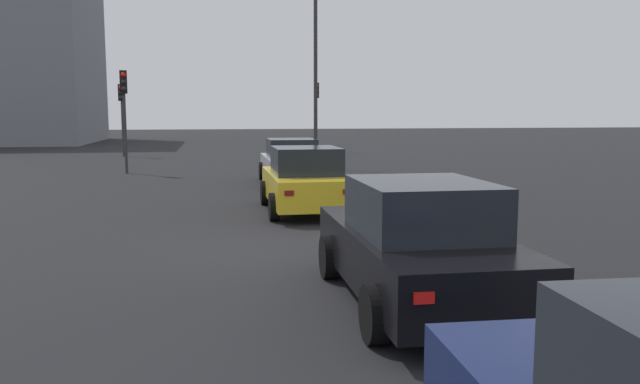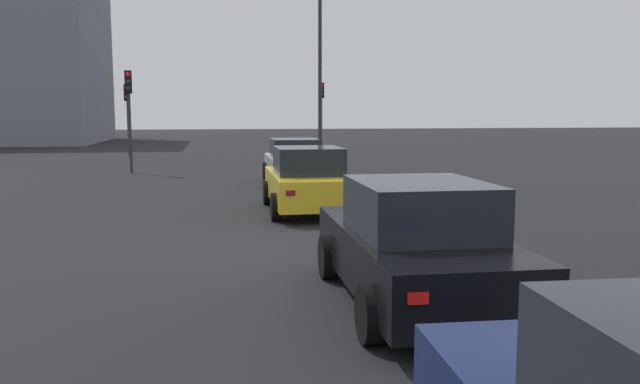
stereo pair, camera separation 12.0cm
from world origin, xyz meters
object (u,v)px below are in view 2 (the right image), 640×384
traffic_light_near_right (129,100)px  street_lamp_kerbside (320,52)px  car_silver_left_lead (295,162)px  traffic_light_near_left (322,103)px  traffic_light_far_left (127,105)px  car_yellow_left_second (307,181)px  car_black_left_third (415,245)px

traffic_light_near_right → street_lamp_kerbside: 8.11m
car_silver_left_lead → street_lamp_kerbside: 7.16m
car_silver_left_lead → traffic_light_near_right: (4.59, 6.02, 2.18)m
traffic_light_near_left → traffic_light_far_left: (-1.34, 11.04, -0.16)m
car_yellow_left_second → street_lamp_kerbside: 12.62m
street_lamp_kerbside → traffic_light_near_left: bearing=-9.7°
car_silver_left_lead → car_yellow_left_second: 6.21m
car_black_left_third → traffic_light_near_left: size_ratio=1.05×
car_yellow_left_second → street_lamp_kerbside: (11.70, -2.21, 4.20)m
traffic_light_near_right → traffic_light_far_left: bearing=-179.0°
car_yellow_left_second → car_silver_left_lead: bearing=-3.7°
traffic_light_near_right → traffic_light_far_left: 10.20m
car_silver_left_lead → car_yellow_left_second: size_ratio=1.02×
car_silver_left_lead → traffic_light_near_right: traffic_light_near_right is taller
street_lamp_kerbside → traffic_light_near_right: bearing=96.7°
car_silver_left_lead → car_yellow_left_second: bearing=176.4°
car_yellow_left_second → traffic_light_near_left: 22.68m
street_lamp_kerbside → car_silver_left_lead: bearing=162.2°
car_silver_left_lead → car_yellow_left_second: car_yellow_left_second is taller
traffic_light_near_left → street_lamp_kerbside: (-10.51, 1.80, 1.97)m
car_yellow_left_second → traffic_light_near_right: traffic_light_near_right is taller
street_lamp_kerbside → car_black_left_third: bearing=174.4°
traffic_light_near_left → traffic_light_near_right: traffic_light_near_left is taller
car_black_left_third → traffic_light_far_left: traffic_light_far_left is taller
traffic_light_far_left → street_lamp_kerbside: bearing=53.6°
traffic_light_near_right → traffic_light_far_left: size_ratio=1.03×
traffic_light_near_right → traffic_light_near_left: bearing=132.9°
traffic_light_near_right → street_lamp_kerbside: (0.92, -7.80, 2.04)m
car_yellow_left_second → traffic_light_far_left: size_ratio=1.05×
traffic_light_near_left → street_lamp_kerbside: size_ratio=0.49×
traffic_light_far_left → car_silver_left_lead: bearing=35.4°
car_yellow_left_second → traffic_light_far_left: 22.13m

